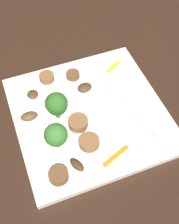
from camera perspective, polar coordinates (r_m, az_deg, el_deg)
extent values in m
plane|color=black|center=(0.55, 0.00, -0.72)|extent=(1.40, 1.40, 0.00)
cube|color=white|center=(0.54, 0.00, -0.37)|extent=(0.27, 0.27, 0.01)
cube|color=silver|center=(0.54, 7.61, 0.90)|extent=(0.14, 0.05, 0.00)
cube|color=silver|center=(0.52, 14.18, -5.60)|extent=(0.04, 0.03, 0.00)
cylinder|color=#347525|center=(0.52, -6.21, 0.01)|extent=(0.01, 0.01, 0.03)
sphere|color=#2D6B23|center=(0.50, -6.46, 1.66)|extent=(0.04, 0.04, 0.04)
cylinder|color=#408630|center=(0.49, -6.31, -5.79)|extent=(0.01, 0.01, 0.02)
sphere|color=#387A2D|center=(0.47, -6.56, -4.44)|extent=(0.04, 0.04, 0.04)
cylinder|color=brown|center=(0.51, -2.23, -2.11)|extent=(0.04, 0.04, 0.02)
cylinder|color=brown|center=(0.59, -3.19, 7.21)|extent=(0.04, 0.04, 0.01)
cylinder|color=brown|center=(0.49, -0.06, -5.90)|extent=(0.04, 0.04, 0.01)
cylinder|color=brown|center=(0.59, -8.31, 6.68)|extent=(0.04, 0.04, 0.01)
cylinder|color=brown|center=(0.47, -6.05, -12.17)|extent=(0.03, 0.03, 0.01)
ellipsoid|color=#4C331E|center=(0.57, -0.95, 4.79)|extent=(0.02, 0.03, 0.01)
ellipsoid|color=brown|center=(0.53, -11.68, -0.80)|extent=(0.02, 0.03, 0.01)
ellipsoid|color=#422B19|center=(0.55, -6.46, 2.59)|extent=(0.03, 0.03, 0.01)
ellipsoid|color=#4C331E|center=(0.57, -11.00, 3.39)|extent=(0.02, 0.02, 0.01)
ellipsoid|color=#422B19|center=(0.48, -2.47, -10.20)|extent=(0.03, 0.03, 0.01)
cube|color=yellow|center=(0.61, 4.65, 8.77)|extent=(0.02, 0.04, 0.00)
cube|color=orange|center=(0.49, 5.19, -8.51)|extent=(0.02, 0.05, 0.00)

